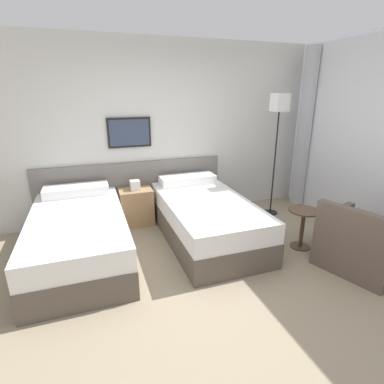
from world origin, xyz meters
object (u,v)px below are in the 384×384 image
at_px(bed_near_door, 79,236).
at_px(nightstand, 136,206).
at_px(floor_lamp, 279,116).
at_px(armchair, 362,246).
at_px(bed_near_window, 205,218).
at_px(side_table, 303,222).

height_order(bed_near_door, nightstand, bed_near_door).
distance_m(floor_lamp, armchair, 2.20).
xyz_separation_m(bed_near_door, bed_near_window, (1.64, 0.00, 0.00)).
height_order(side_table, armchair, armchair).
xyz_separation_m(bed_near_window, nightstand, (-0.82, 0.78, -0.01)).
distance_m(bed_near_window, side_table, 1.28).
relative_size(nightstand, side_table, 1.32).
bearing_deg(floor_lamp, side_table, -104.20).
relative_size(bed_near_window, floor_lamp, 1.06).
relative_size(bed_near_window, side_table, 3.90).
height_order(bed_near_window, nightstand, bed_near_window).
height_order(bed_near_door, bed_near_window, same).
height_order(nightstand, floor_lamp, floor_lamp).
xyz_separation_m(side_table, armchair, (0.34, -0.61, -0.09)).
relative_size(bed_near_door, armchair, 1.98).
distance_m(bed_near_window, armchair, 1.92).
bearing_deg(floor_lamp, nightstand, 171.46).
distance_m(nightstand, floor_lamp, 2.57).
bearing_deg(bed_near_window, floor_lamp, 18.47).
relative_size(floor_lamp, armchair, 1.86).
bearing_deg(armchair, nightstand, 28.65).
relative_size(bed_near_door, side_table, 3.90).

